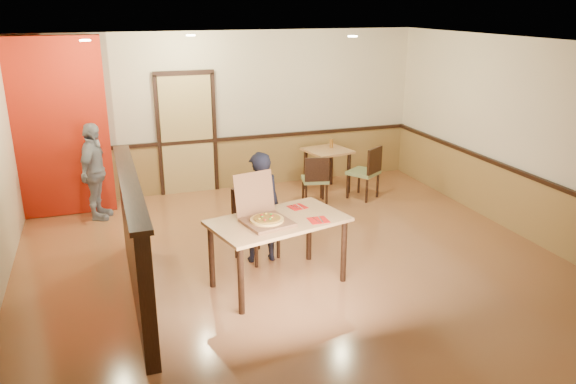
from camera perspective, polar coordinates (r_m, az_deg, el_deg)
name	(u,v)px	position (r m, az deg, el deg)	size (l,w,h in m)	color
floor	(296,265)	(7.37, 0.84, -7.46)	(7.00, 7.00, 0.00)	#A46840
ceiling	(297,44)	(6.63, 0.95, 14.81)	(7.00, 7.00, 0.00)	black
wall_back	(230,112)	(10.15, -5.87, 8.12)	(7.00, 7.00, 0.00)	beige
wall_right	(529,140)	(8.67, 23.31, 4.85)	(7.00, 7.00, 0.00)	beige
wainscot_back	(233,163)	(10.33, -5.66, 2.90)	(7.00, 0.04, 0.90)	olive
chair_rail_back	(232,139)	(10.20, -5.72, 5.42)	(7.00, 0.06, 0.06)	black
wainscot_right	(519,204)	(8.90, 22.39, -1.09)	(0.04, 7.00, 0.90)	olive
chair_rail_right	(522,173)	(8.75, 22.67, 1.79)	(0.06, 7.00, 0.06)	black
back_door	(187,135)	(10.03, -10.22, 5.75)	(0.90, 0.06, 2.10)	tan
booth_partition	(135,239)	(6.53, -15.33, -4.64)	(0.20, 3.10, 1.44)	black
red_accent_panel	(54,129)	(9.43, -22.64, 5.96)	(1.60, 0.20, 2.78)	red
spot_a	(85,40)	(8.03, -19.92, 14.29)	(0.14, 0.14, 0.02)	#FFEAB2
spot_b	(191,35)	(8.85, -9.85, 15.41)	(0.14, 0.14, 0.02)	#FFEAB2
spot_c	(353,36)	(8.55, 6.58, 15.45)	(0.14, 0.14, 0.02)	#FFEAB2
main_table	(278,228)	(6.62, -1.01, -3.70)	(1.74, 1.25, 0.84)	tan
diner_chair	(253,219)	(7.43, -3.55, -2.80)	(0.64, 0.64, 0.97)	olive
side_chair_left	(316,178)	(9.38, 2.81, 1.42)	(0.50, 0.50, 0.85)	olive
side_chair_right	(367,170)	(9.75, 8.02, 2.18)	(0.63, 0.63, 0.93)	olive
side_table	(327,159)	(10.06, 4.00, 3.35)	(0.84, 0.84, 0.77)	tan
diner	(260,207)	(7.24, -2.90, -1.58)	(0.54, 0.36, 1.49)	black
passerby	(94,172)	(9.18, -19.06, 1.95)	(0.90, 0.37, 1.53)	gray
pizza_box	(265,217)	(6.47, -2.39, -2.54)	(0.63, 0.69, 0.53)	brown
pizza	(267,220)	(6.43, -2.15, -2.84)	(0.39, 0.39, 0.03)	gold
napkin_near	(318,220)	(6.56, 3.10, -2.87)	(0.22, 0.22, 0.01)	red
napkin_far	(297,207)	(6.96, 0.97, -1.53)	(0.24, 0.24, 0.01)	red
condiment	(331,143)	(10.14, 4.43, 4.96)	(0.06, 0.06, 0.15)	brown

